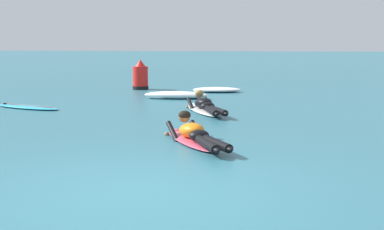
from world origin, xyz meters
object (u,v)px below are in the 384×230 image
(surfer_near, at_px, (195,135))
(channel_marker_buoy, at_px, (140,77))
(surfer_far, at_px, (205,107))
(drifting_surfboard, at_px, (27,107))

(surfer_near, bearing_deg, channel_marker_buoy, 106.91)
(surfer_far, bearing_deg, surfer_near, -87.30)
(drifting_surfboard, bearing_deg, channel_marker_buoy, 72.04)
(surfer_far, relative_size, drifting_surfboard, 1.32)
(surfer_near, distance_m, surfer_far, 4.02)
(surfer_far, bearing_deg, drifting_surfboard, 177.09)
(drifting_surfboard, height_order, channel_marker_buoy, channel_marker_buoy)
(surfer_near, distance_m, channel_marker_buoy, 10.16)
(drifting_surfboard, xyz_separation_m, channel_marker_buoy, (1.78, 5.48, 0.38))
(surfer_near, relative_size, surfer_far, 0.90)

